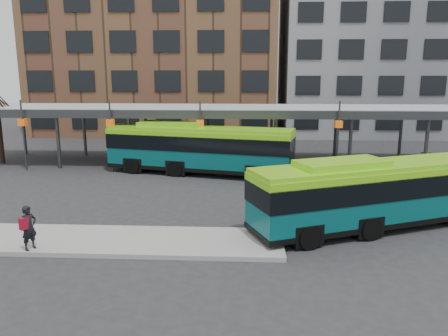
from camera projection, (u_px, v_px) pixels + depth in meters
ground at (244, 220)px, 19.73m from camera, size 120.00×120.00×0.00m
boarding_island at (103, 240)px, 17.06m from camera, size 14.00×3.00×0.18m
canopy at (245, 110)px, 31.48m from camera, size 40.00×6.53×4.80m
building_brick at (159, 33)px, 49.17m from camera, size 26.00×14.00×22.00m
building_grey at (392, 42)px, 48.05m from camera, size 24.00×14.00×20.00m
bus_front at (376, 192)px, 18.40m from camera, size 11.21×6.52×3.08m
bus_rear at (199, 147)px, 28.62m from camera, size 12.52×5.34×3.38m
pedestrian at (29, 227)px, 15.80m from camera, size 0.63×0.72×1.66m
bike_rack at (420, 161)px, 30.70m from camera, size 4.68×1.48×1.05m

